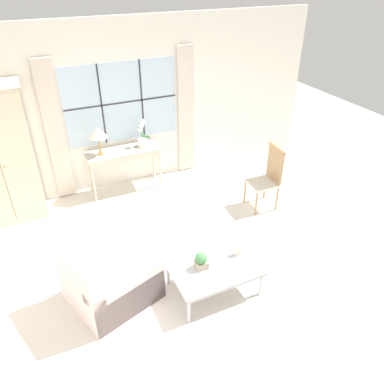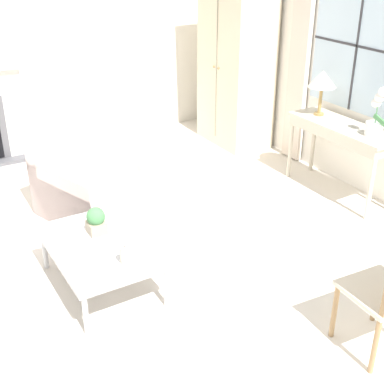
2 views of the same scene
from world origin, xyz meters
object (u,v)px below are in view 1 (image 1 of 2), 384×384
potted_orchid (142,136)px  coffee_table (214,268)px  potted_plant_small (201,260)px  pillar_candle (238,250)px  armoire (0,157)px  table_lamp (98,133)px  armchair_upholstered (110,282)px  side_chair_wooden (269,175)px  console_table (124,155)px

potted_orchid → coffee_table: (-0.07, -2.80, -0.59)m
potted_orchid → potted_plant_small: (-0.22, -2.76, -0.44)m
potted_plant_small → pillar_candle: bearing=1.4°
armoire → table_lamp: size_ratio=4.40×
potted_plant_small → coffee_table: bearing=-14.1°
armoire → pillar_candle: bearing=-46.9°
armoire → pillar_candle: size_ratio=13.61×
armchair_upholstered → table_lamp: bearing=77.9°
armchair_upholstered → potted_plant_small: 1.11m
armoire → pillar_candle: 3.70m
coffee_table → pillar_candle: size_ratio=6.85×
table_lamp → coffee_table: 2.97m
potted_orchid → side_chair_wooden: potted_orchid is taller
side_chair_wooden → coffee_table: (-1.66, -1.31, -0.23)m
table_lamp → potted_plant_small: size_ratio=2.17×
pillar_candle → console_table: bearing=103.5°
potted_orchid → armchair_upholstered: 2.81m
console_table → pillar_candle: size_ratio=8.13×
armchair_upholstered → coffee_table: bearing=-17.5°
table_lamp → side_chair_wooden: size_ratio=0.45×
potted_orchid → side_chair_wooden: (1.59, -1.49, -0.37)m
potted_orchid → pillar_candle: (0.29, -2.75, -0.49)m
potted_plant_small → table_lamp: bearing=100.6°
console_table → pillar_candle: (0.65, -2.73, -0.21)m
potted_orchid → console_table: bearing=-176.6°
console_table → potted_plant_small: (0.14, -2.74, -0.17)m
side_chair_wooden → pillar_candle: bearing=-136.0°
table_lamp → side_chair_wooden: bearing=-32.3°
armchair_upholstered → side_chair_wooden: size_ratio=1.09×
armoire → armchair_upholstered: size_ratio=1.83×
armoire → table_lamp: 1.47m
armoire → side_chair_wooden: 4.07m
coffee_table → potted_orchid: bearing=88.6°
console_table → side_chair_wooden: size_ratio=1.19×
side_chair_wooden → armoire: bearing=159.7°
potted_orchid → pillar_candle: 2.81m
armoire → side_chair_wooden: size_ratio=1.99×
coffee_table → potted_plant_small: 0.22m
armoire → coffee_table: bearing=-51.8°
armchair_upholstered → coffee_table: size_ratio=1.09×
table_lamp → potted_plant_small: (0.52, -2.74, -0.64)m
console_table → potted_orchid: bearing=3.4°
pillar_candle → potted_orchid: bearing=96.0°
armoire → potted_plant_small: 3.37m
potted_orchid → table_lamp: bearing=-178.4°
armoire → potted_orchid: armoire is taller
armoire → pillar_candle: (2.49, -2.66, -0.59)m
potted_orchid → coffee_table: 2.87m
armoire → side_chair_wooden: bearing=-20.3°
potted_orchid → potted_plant_small: size_ratio=2.18×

